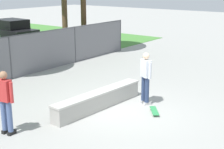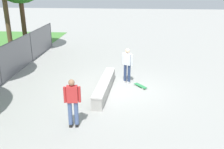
{
  "view_description": "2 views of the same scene",
  "coord_description": "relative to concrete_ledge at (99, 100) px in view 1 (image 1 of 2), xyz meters",
  "views": [
    {
      "loc": [
        -8.77,
        -6.04,
        4.1
      ],
      "look_at": [
        -0.27,
        0.39,
        1.2
      ],
      "focal_mm": 54.24,
      "sensor_mm": 36.0,
      "label": 1
    },
    {
      "loc": [
        -11.32,
        -0.52,
        4.9
      ],
      "look_at": [
        -0.38,
        0.44,
        0.87
      ],
      "focal_mm": 40.27,
      "sensor_mm": 36.0,
      "label": 2
    }
  ],
  "objects": [
    {
      "name": "ground_plane",
      "position": [
        0.49,
        -0.77,
        -0.3
      ],
      "size": [
        80.0,
        80.0,
        0.0
      ],
      "primitive_type": "plane",
      "color": "#9E9E99"
    },
    {
      "name": "car_black",
      "position": [
        6.26,
        13.0,
        0.54
      ],
      "size": [
        2.2,
        4.29,
        1.66
      ],
      "color": "black",
      "rests_on": "ground"
    },
    {
      "name": "bystander",
      "position": [
        -3.08,
        0.77,
        0.71
      ],
      "size": [
        0.32,
        0.6,
        1.82
      ],
      "color": "black",
      "rests_on": "ground"
    },
    {
      "name": "concrete_ledge",
      "position": [
        0.0,
        0.0,
        0.0
      ],
      "size": [
        3.9,
        0.71,
        0.59
      ],
      "color": "#A8A59E",
      "rests_on": "ground"
    },
    {
      "name": "skateboard",
      "position": [
        0.77,
        -1.7,
        -0.23
      ],
      "size": [
        0.75,
        0.66,
        0.09
      ],
      "color": "#2D8C4C",
      "rests_on": "ground"
    },
    {
      "name": "chainlink_fence",
      "position": [
        0.49,
        5.34,
        0.73
      ],
      "size": [
        16.42,
        0.07,
        1.9
      ],
      "color": "#4C4C51",
      "rests_on": "ground"
    },
    {
      "name": "skateboarder",
      "position": [
        1.3,
        -1.01,
        0.71
      ],
      "size": [
        0.4,
        0.55,
        1.82
      ],
      "color": "beige",
      "rests_on": "ground"
    }
  ]
}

